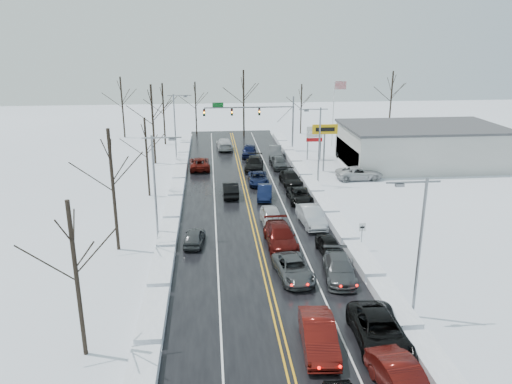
{
  "coord_description": "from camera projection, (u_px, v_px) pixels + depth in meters",
  "views": [
    {
      "loc": [
        -3.84,
        -44.28,
        17.02
      ],
      "look_at": [
        0.4,
        0.44,
        2.5
      ],
      "focal_mm": 35.0,
      "sensor_mm": 36.0,
      "label": 1
    }
  ],
  "objects": [
    {
      "name": "tree_left_b",
      "position": [
        111.0,
        167.0,
        38.66
      ],
      "size": [
        4.0,
        4.0,
        10.0
      ],
      "color": "#2D231C",
      "rests_on": "ground"
    },
    {
      "name": "queued_car_14",
      "position": [
        300.0,
        202.0,
        52.17
      ],
      "size": [
        2.35,
        5.0,
        1.38
      ],
      "primitive_type": "imported",
      "rotation": [
        0.0,
        0.0,
        -0.01
      ],
      "color": "black",
      "rests_on": "ground"
    },
    {
      "name": "parked_car_2",
      "position": [
        347.0,
        160.0,
        68.86
      ],
      "size": [
        2.23,
        4.86,
        1.61
      ],
      "primitive_type": "imported",
      "rotation": [
        0.0,
        0.0,
        3.21
      ],
      "color": "black",
      "rests_on": "ground"
    },
    {
      "name": "queued_car_5",
      "position": [
        265.0,
        198.0,
        53.2
      ],
      "size": [
        2.06,
        4.48,
        1.42
      ],
      "primitive_type": "imported",
      "rotation": [
        0.0,
        0.0,
        -0.13
      ],
      "color": "black",
      "rests_on": "ground"
    },
    {
      "name": "flagpole",
      "position": [
        335.0,
        108.0,
        75.49
      ],
      "size": [
        1.87,
        1.2,
        10.0
      ],
      "color": "silver",
      "rests_on": "ground"
    },
    {
      "name": "tree_far_a",
      "position": [
        122.0,
        95.0,
        81.65
      ],
      "size": [
        4.0,
        4.0,
        10.0
      ],
      "color": "#2D231C",
      "rests_on": "ground"
    },
    {
      "name": "queued_car_3",
      "position": [
        280.0,
        246.0,
        41.49
      ],
      "size": [
        2.51,
        5.92,
        1.7
      ],
      "primitive_type": "imported",
      "rotation": [
        0.0,
        0.0,
        0.02
      ],
      "color": "#440B09",
      "rests_on": "ground"
    },
    {
      "name": "ground",
      "position": [
        252.0,
        218.0,
        47.53
      ],
      "size": [
        160.0,
        160.0,
        0.0
      ],
      "primitive_type": "plane",
      "color": "white",
      "rests_on": "ground"
    },
    {
      "name": "oncoming_car_3",
      "position": [
        195.0,
        244.0,
        41.82
      ],
      "size": [
        2.0,
        4.06,
        1.33
      ],
      "primitive_type": "imported",
      "rotation": [
        0.0,
        0.0,
        3.03
      ],
      "color": "#3B3E40",
      "rests_on": "ground"
    },
    {
      "name": "tree_left_c",
      "position": [
        146.0,
        142.0,
        52.34
      ],
      "size": [
        3.4,
        3.4,
        8.5
      ],
      "color": "#2D231C",
      "rests_on": "ground"
    },
    {
      "name": "tree_far_d",
      "position": [
        301.0,
        99.0,
        85.14
      ],
      "size": [
        3.4,
        3.4,
        8.5
      ],
      "color": "#2D231C",
      "rests_on": "ground"
    },
    {
      "name": "tree_left_e",
      "position": [
        163.0,
        102.0,
        76.72
      ],
      "size": [
        3.8,
        3.8,
        9.5
      ],
      "color": "#2D231C",
      "rests_on": "ground"
    },
    {
      "name": "streetlight_ne",
      "position": [
        318.0,
        140.0,
        56.11
      ],
      "size": [
        3.2,
        0.25,
        9.0
      ],
      "color": "slate",
      "rests_on": "ground"
    },
    {
      "name": "road_surface",
      "position": [
        250.0,
        211.0,
        49.42
      ],
      "size": [
        14.0,
        84.0,
        0.01
      ],
      "primitive_type": "cube",
      "color": "black",
      "rests_on": "ground"
    },
    {
      "name": "tree_far_e",
      "position": [
        392.0,
        90.0,
        86.63
      ],
      "size": [
        4.2,
        4.2,
        10.5
      ],
      "color": "#2D231C",
      "rests_on": "ground"
    },
    {
      "name": "tree_left_a",
      "position": [
        73.0,
        250.0,
        25.66
      ],
      "size": [
        3.6,
        3.6,
        9.0
      ],
      "color": "#2D231C",
      "rests_on": "ground"
    },
    {
      "name": "queued_car_10",
      "position": [
        379.0,
        344.0,
        28.48
      ],
      "size": [
        3.01,
        6.08,
        1.66
      ],
      "primitive_type": "imported",
      "rotation": [
        0.0,
        0.0,
        -0.04
      ],
      "color": "black",
      "rests_on": "ground"
    },
    {
      "name": "snow_bank_left",
      "position": [
        173.0,
        214.0,
        48.74
      ],
      "size": [
        1.56,
        72.0,
        0.69
      ],
      "primitive_type": "cube",
      "color": "white",
      "rests_on": "ground"
    },
    {
      "name": "streetlight_nw",
      "position": [
        176.0,
        121.0,
        67.88
      ],
      "size": [
        3.2,
        0.25,
        9.0
      ],
      "color": "slate",
      "rests_on": "ground"
    },
    {
      "name": "speed_limit_sign",
      "position": [
        362.0,
        231.0,
        40.18
      ],
      "size": [
        0.55,
        0.09,
        2.35
      ],
      "color": "slate",
      "rests_on": "ground"
    },
    {
      "name": "queued_car_4",
      "position": [
        272.0,
        225.0,
        45.86
      ],
      "size": [
        2.0,
        4.75,
        1.6
      ],
      "primitive_type": "imported",
      "rotation": [
        0.0,
        0.0,
        0.02
      ],
      "color": "silver",
      "rests_on": "ground"
    },
    {
      "name": "queued_car_15",
      "position": [
        290.0,
        185.0,
        58.0
      ],
      "size": [
        2.4,
        5.27,
        1.5
      ],
      "primitive_type": "imported",
      "rotation": [
        0.0,
        0.0,
        0.06
      ],
      "color": "black",
      "rests_on": "ground"
    },
    {
      "name": "queued_car_17",
      "position": [
        275.0,
        158.0,
        70.34
      ],
      "size": [
        2.38,
        5.2,
        1.65
      ],
      "primitive_type": "imported",
      "rotation": [
        0.0,
        0.0,
        -0.13
      ],
      "color": "#3B3D40",
      "rests_on": "ground"
    },
    {
      "name": "tires_plus_sign",
      "position": [
        325.0,
        132.0,
        62.09
      ],
      "size": [
        3.2,
        0.34,
        6.0
      ],
      "color": "slate",
      "rests_on": "ground"
    },
    {
      "name": "queued_car_8",
      "position": [
        249.0,
        156.0,
        71.02
      ],
      "size": [
        2.52,
        5.05,
        1.65
      ],
      "primitive_type": "imported",
      "rotation": [
        0.0,
        0.0,
        -0.12
      ],
      "color": "black",
      "rests_on": "ground"
    },
    {
      "name": "queued_car_7",
      "position": [
        254.0,
        170.0,
        64.27
      ],
      "size": [
        3.04,
        5.89,
        1.64
      ],
      "primitive_type": "imported",
      "rotation": [
        0.0,
        0.0,
        -0.14
      ],
      "color": "black",
      "rests_on": "ground"
    },
    {
      "name": "tree_far_c",
      "position": [
        244.0,
        90.0,
        82.29
      ],
      "size": [
        4.4,
        4.4,
        11.0
      ],
      "color": "#2D231C",
      "rests_on": "ground"
    },
    {
      "name": "queued_car_6",
      "position": [
        258.0,
        184.0,
        58.33
      ],
      "size": [
        2.36,
        4.89,
        1.34
      ],
      "primitive_type": "imported",
      "rotation": [
        0.0,
        0.0,
        -0.03
      ],
      "color": "black",
      "rests_on": "ground"
    },
    {
      "name": "oncoming_car_1",
      "position": [
        200.0,
        169.0,
        64.59
      ],
      "size": [
        2.75,
        5.59,
        1.53
      ],
      "primitive_type": "imported",
      "rotation": [
        0.0,
        0.0,
        3.18
      ],
      "color": "#54100B",
      "rests_on": "ground"
    },
    {
      "name": "used_vehicles_sign",
      "position": [
        314.0,
        136.0,
        68.29
      ],
      "size": [
        2.2,
        0.22,
        4.65
      ],
      "color": "slate",
      "rests_on": "ground"
    },
    {
      "name": "queued_car_1",
      "position": [
        318.0,
        348.0,
        28.07
      ],
      "size": [
        2.19,
        5.32,
        1.71
      ],
      "primitive_type": "imported",
      "rotation": [
        0.0,
        0.0,
        -0.07
      ],
      "color": "#500E0A",
      "rests_on": "ground"
    },
    {
      "name": "queued_car_16",
      "position": [
        279.0,
        168.0,
        65.1
      ],
      "size": [
        1.88,
        4.56,
        1.55
      ],
      "primitive_type": "imported",
      "rotation": [
        0.0,
        0.0,
        0.01
      ],
      "color": "#383B3D",
      "rests_on": "ground"
    },
    {
      "name": "streetlight_se",
      "position": [
        417.0,
        238.0,
        29.59
      ],
      "size": [
        3.2,
        0.25,
        9.0
      ],
      "color": "slate",
      "rests_on": "ground"
    },
    {
      "name": "parked_car_0",
      "position": [
        359.0,
        179.0,
        60.09
      ],
      "size": [
        5.63,
        2.68,
        1.55
      ],
      "primitive_type": "imported",
      "rotation": [
        0.0,
        0.0,
        1.59
      ],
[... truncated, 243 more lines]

